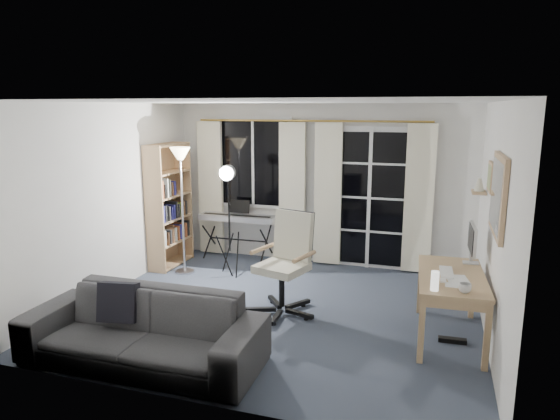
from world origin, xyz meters
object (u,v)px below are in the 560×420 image
(torchiere_lamp, at_px, (181,173))
(monitor, at_px, (472,240))
(bookshelf, at_px, (167,209))
(studio_light, at_px, (228,186))
(keyboard_piano, at_px, (238,218))
(mug, at_px, (465,287))
(office_chair, at_px, (288,253))
(sofa, at_px, (142,318))
(desk, at_px, (451,283))

(torchiere_lamp, height_order, monitor, torchiere_lamp)
(bookshelf, bearing_deg, studio_light, -10.17)
(keyboard_piano, height_order, mug, keyboard_piano)
(office_chair, relative_size, sofa, 0.52)
(monitor, height_order, sofa, monitor)
(monitor, bearing_deg, mug, -98.54)
(torchiere_lamp, bearing_deg, bookshelf, 146.94)
(keyboard_piano, bearing_deg, studio_light, -77.83)
(torchiere_lamp, distance_m, studio_light, 0.70)
(bookshelf, height_order, keyboard_piano, bookshelf)
(desk, height_order, sofa, sofa)
(torchiere_lamp, xyz_separation_m, keyboard_piano, (0.50, 0.81, -0.79))
(keyboard_piano, height_order, studio_light, studio_light)
(mug, bearing_deg, keyboard_piano, 143.67)
(studio_light, distance_m, office_chair, 1.56)
(desk, distance_m, sofa, 3.06)
(torchiere_lamp, xyz_separation_m, office_chair, (1.81, -0.84, -0.77))
(torchiere_lamp, distance_m, keyboard_piano, 1.24)
(office_chair, xyz_separation_m, mug, (1.89, -0.71, 0.06))
(sofa, bearing_deg, desk, 26.44)
(keyboard_piano, bearing_deg, sofa, -84.34)
(office_chair, relative_size, mug, 10.38)
(monitor, relative_size, sofa, 0.22)
(torchiere_lamp, bearing_deg, keyboard_piano, 58.22)
(torchiere_lamp, xyz_separation_m, mug, (3.70, -1.54, -0.71))
(studio_light, bearing_deg, desk, -31.38)
(sofa, bearing_deg, keyboard_piano, 96.05)
(mug, relative_size, sofa, 0.05)
(studio_light, height_order, mug, studio_light)
(keyboard_piano, xyz_separation_m, desk, (3.10, -1.85, -0.06))
(desk, bearing_deg, bookshelf, 159.23)
(bookshelf, relative_size, keyboard_piano, 1.51)
(office_chair, bearing_deg, bookshelf, 169.95)
(torchiere_lamp, height_order, office_chair, torchiere_lamp)
(studio_light, height_order, office_chair, studio_light)
(studio_light, bearing_deg, keyboard_piano, 92.43)
(bookshelf, height_order, sofa, bookshelf)
(office_chair, xyz_separation_m, monitor, (1.98, 0.24, 0.26))
(sofa, bearing_deg, bookshelf, 114.81)
(torchiere_lamp, relative_size, studio_light, 1.12)
(bookshelf, relative_size, torchiere_lamp, 1.01)
(bookshelf, bearing_deg, monitor, -10.66)
(office_chair, distance_m, monitor, 2.02)
(office_chair, bearing_deg, desk, 9.66)
(bookshelf, distance_m, desk, 4.22)
(bookshelf, height_order, monitor, bookshelf)
(torchiere_lamp, relative_size, monitor, 3.65)
(keyboard_piano, bearing_deg, torchiere_lamp, -122.90)
(keyboard_piano, xyz_separation_m, sofa, (0.39, -3.25, -0.23))
(keyboard_piano, relative_size, mug, 10.77)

